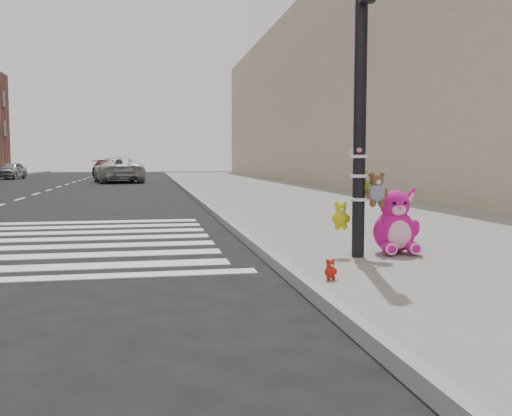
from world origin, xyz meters
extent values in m
plane|color=black|center=(0.00, 0.00, 0.00)|extent=(120.00, 120.00, 0.00)
cube|color=slate|center=(5.00, 10.00, 0.07)|extent=(7.00, 80.00, 0.14)
cube|color=gray|center=(1.55, 10.00, 0.07)|extent=(0.12, 80.00, 0.15)
cube|color=#BDA990|center=(10.50, 20.00, 5.00)|extent=(5.00, 60.00, 10.00)
cylinder|color=black|center=(2.60, 1.80, 2.14)|extent=(0.16, 0.16, 4.00)
cylinder|color=white|center=(2.60, 1.80, 0.89)|extent=(0.22, 0.22, 0.04)
cylinder|color=white|center=(2.60, 1.80, 1.19)|extent=(0.22, 0.22, 0.04)
cylinder|color=white|center=(2.60, 1.80, 1.44)|extent=(0.22, 0.22, 0.04)
ellipsoid|color=#E21398|center=(3.02, 1.78, 0.22)|extent=(0.21, 0.32, 0.16)
ellipsoid|color=#E21398|center=(3.34, 1.75, 0.22)|extent=(0.21, 0.32, 0.16)
ellipsoid|color=#E21398|center=(3.20, 2.02, 0.43)|extent=(0.61, 0.53, 0.58)
ellipsoid|color=#F9BFD1|center=(3.19, 1.82, 0.41)|extent=(0.33, 0.14, 0.38)
sphere|color=#E21398|center=(3.20, 2.02, 0.79)|extent=(0.43, 0.43, 0.40)
ellipsoid|color=#E21398|center=(3.02, 2.05, 0.85)|extent=(0.28, 0.10, 0.40)
ellipsoid|color=#E21398|center=(3.38, 2.02, 0.85)|extent=(0.28, 0.10, 0.40)
imported|color=silver|center=(-1.85, 30.62, 0.76)|extent=(3.45, 5.86, 1.53)
imported|color=maroon|center=(-3.50, 43.64, 0.68)|extent=(1.90, 4.67, 1.35)
imported|color=#A0A0A4|center=(-9.58, 37.66, 0.61)|extent=(1.77, 3.70, 1.22)
camera|label=1|loc=(-0.07, -5.15, 1.41)|focal=40.00mm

